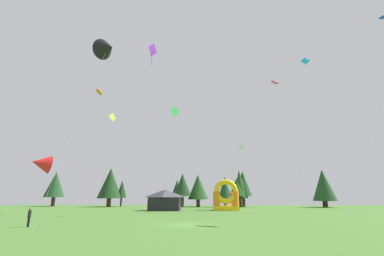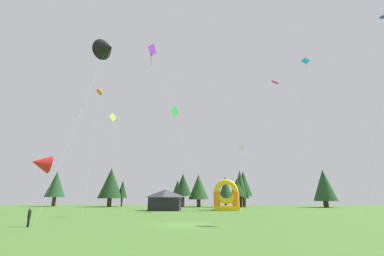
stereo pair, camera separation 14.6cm
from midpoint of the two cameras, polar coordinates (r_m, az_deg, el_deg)
name	(u,v)px [view 1 (the left image)]	position (r m, az deg, el deg)	size (l,w,h in m)	color
ground_plane	(186,225)	(28.38, -1.39, -19.95)	(120.00, 120.00, 0.00)	#47752D
kite_cyan_diamond	(306,62)	(53.79, 22.98, 12.86)	(3.45, 4.72, 27.13)	#19B7CC
kite_purple_diamond	(152,52)	(29.44, -8.66, 15.72)	(6.90, 2.75, 18.12)	purple
kite_white_diamond	(242,148)	(55.87, 10.45, -4.16)	(1.82, 5.63, 12.98)	white
kite_orange_parafoil	(99,92)	(54.04, -19.28, 7.26)	(1.88, 5.66, 22.39)	orange
kite_black_delta	(107,48)	(31.32, -17.80, 15.87)	(4.61, 5.74, 19.52)	black
kite_pink_parafoil	(275,83)	(58.99, 17.21, 9.20)	(6.27, 3.45, 26.19)	#EA599E
kite_red_delta	(41,163)	(31.27, -29.64, -6.53)	(2.77, 2.72, 7.03)	red
kite_green_diamond	(174,112)	(43.44, -3.96, 3.35)	(5.16, 1.24, 16.67)	green
kite_lime_diamond	(112,118)	(50.19, -16.80, 1.98)	(3.51, 1.45, 17.01)	#8CD826
person_left_edge	(29,216)	(30.36, -31.50, -15.67)	(0.38, 0.38, 1.69)	black
inflatable_blue_arch	(226,199)	(56.06, 7.16, -14.78)	(5.03, 4.57, 6.05)	yellow
festival_tent	(165,200)	(55.26, -5.89, -15.02)	(6.02, 4.20, 4.05)	black
tree_row_0	(55,184)	(85.76, -27.20, -10.65)	(5.38, 5.38, 9.51)	#4C331E
tree_row_1	(110,183)	(76.99, -17.12, -11.18)	(6.38, 6.38, 10.18)	#4C331E
tree_row_2	(122,189)	(77.55, -14.78, -12.50)	(2.76, 2.76, 6.98)	#4C331E
tree_row_3	(177,189)	(73.73, -3.26, -12.83)	(3.33, 3.33, 7.02)	#4C331E
tree_row_4	(182,185)	(71.29, -2.11, -12.06)	(4.59, 4.59, 8.51)	#4C331E
tree_row_5	(198,187)	(73.40, 1.25, -12.44)	(5.39, 5.39, 8.49)	#4C331E
tree_row_6	(225,188)	(70.23, 6.98, -12.58)	(3.64, 3.64, 7.56)	#4C331E
tree_row_7	(237,188)	(71.01, 9.43, -12.45)	(3.76, 3.76, 7.16)	#4C331E
tree_row_8	(240,184)	(73.29, 10.05, -11.73)	(4.28, 4.28, 9.50)	#4C331E
tree_row_9	(243,184)	(74.07, 10.75, -11.61)	(4.60, 4.60, 9.27)	#4C331E
tree_row_10	(323,185)	(77.73, 26.18, -10.88)	(5.77, 5.77, 9.46)	#4C331E
tree_row_11	(322,188)	(78.59, 26.01, -11.42)	(4.26, 4.26, 8.06)	#4C331E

